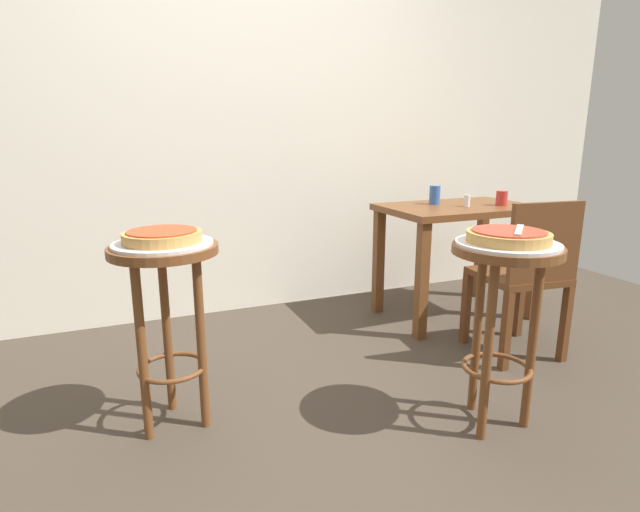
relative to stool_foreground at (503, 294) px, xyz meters
name	(u,v)px	position (x,y,z in m)	size (l,w,h in m)	color
ground_plane	(355,429)	(-0.54, 0.18, -0.56)	(6.00, 6.00, 0.00)	#42382D
back_wall	(242,80)	(-0.54, 1.83, 0.94)	(6.00, 0.10, 3.00)	silver
stool_foreground	(503,294)	(0.00, 0.00, 0.00)	(0.41, 0.41, 0.76)	brown
serving_plate_foreground	(508,244)	(0.00, 0.00, 0.20)	(0.39, 0.39, 0.01)	silver
pizza_foreground	(508,236)	(0.00, 0.00, 0.23)	(0.31, 0.31, 0.05)	tan
stool_middle	(167,294)	(-1.21, 0.51, 0.00)	(0.41, 0.41, 0.76)	brown
serving_plate_middle	(163,244)	(-1.21, 0.51, 0.20)	(0.38, 0.38, 0.01)	silver
pizza_middle	(162,236)	(-1.21, 0.51, 0.23)	(0.29, 0.29, 0.05)	tan
dining_table	(457,226)	(0.65, 1.13, 0.04)	(0.95, 0.61, 0.73)	brown
cup_near_edge	(502,198)	(0.90, 1.03, 0.21)	(0.07, 0.07, 0.09)	red
cup_far_edge	(435,195)	(0.54, 1.24, 0.23)	(0.07, 0.07, 0.12)	#3360B2
condiment_shaker	(467,201)	(0.66, 1.07, 0.20)	(0.04, 0.04, 0.07)	white
wooden_chair	(526,273)	(0.58, 0.46, -0.10)	(0.44, 0.44, 0.85)	#5B3319
pizza_server_knife	(519,230)	(0.03, -0.02, 0.25)	(0.22, 0.02, 0.01)	silver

